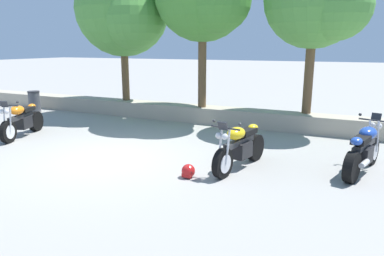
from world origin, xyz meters
name	(u,v)px	position (x,y,z in m)	size (l,w,h in m)	color
ground_plane	(108,158)	(0.00, 0.00, 0.00)	(120.00, 120.00, 0.00)	gray
stone_wall	(192,113)	(0.00, 4.80, 0.28)	(36.00, 0.80, 0.55)	#A89E89
motorcycle_orange_near_left	(22,121)	(-3.58, 0.61, 0.49)	(0.95, 2.00, 1.18)	black
motorcycle_yellow_centre	(239,147)	(3.08, 0.60, 0.49)	(0.75, 2.05, 1.18)	black
motorcycle_blue_far_right	(364,150)	(5.53, 1.47, 0.49)	(0.87, 2.03, 1.18)	black
rider_helmet	(188,171)	(2.31, -0.36, 0.14)	(0.28, 0.28, 0.28)	#B21919
leafy_tree_far_left	(125,11)	(-2.74, 4.83, 3.88)	(3.65, 3.47, 5.15)	brown
leafy_tree_mid_right	(319,0)	(4.04, 4.93, 3.94)	(3.12, 2.97, 4.95)	brown
trash_bin	(34,102)	(-6.52, 3.67, 0.43)	(0.46, 0.46, 0.86)	#4C4C51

